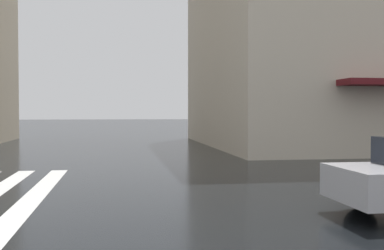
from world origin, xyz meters
The scene contains 0 objects.
Camera 1 is at (-5.12, -3.01, 1.88)m, focal length 44.68 mm.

